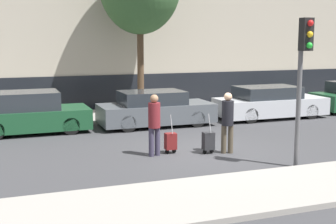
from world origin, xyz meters
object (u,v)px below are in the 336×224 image
object	(u,v)px
parked_car_1	(155,109)
pedestrian_right	(228,119)
pedestrian_left	(154,121)
parked_car_2	(270,103)
trolley_right	(208,141)
trolley_left	(171,141)
parked_car_0	(30,114)
traffic_light	(303,62)

from	to	relation	value
parked_car_1	pedestrian_right	distance (m)	4.82
pedestrian_left	pedestrian_right	distance (m)	2.12
parked_car_1	parked_car_2	bearing A→B (deg)	0.08
trolley_right	parked_car_1	bearing A→B (deg)	90.47
parked_car_2	trolley_right	world-z (taller)	parked_car_2
trolley_left	pedestrian_left	bearing A→B (deg)	-167.11
parked_car_1	pedestrian_right	xyz separation A→B (m)	(0.57, -4.77, 0.38)
parked_car_2	trolley_right	bearing A→B (deg)	-137.20
trolley_right	pedestrian_left	bearing A→B (deg)	169.73
parked_car_1	pedestrian_right	world-z (taller)	pedestrian_right
parked_car_0	parked_car_1	bearing A→B (deg)	-3.59
pedestrian_right	trolley_right	xyz separation A→B (m)	(-0.53, 0.15, -0.64)
parked_car_0	pedestrian_right	distance (m)	7.19
trolley_left	trolley_right	world-z (taller)	trolley_right
parked_car_0	trolley_right	bearing A→B (deg)	-47.06
parked_car_2	pedestrian_right	bearing A→B (deg)	-133.10
parked_car_1	pedestrian_right	size ratio (longest dim) A/B	2.44
parked_car_0	traffic_light	bearing A→B (deg)	-49.40
parked_car_2	pedestrian_right	size ratio (longest dim) A/B	2.60
pedestrian_left	trolley_right	world-z (taller)	pedestrian_left
parked_car_2	trolley_right	xyz separation A→B (m)	(-5.00, -4.63, -0.26)
parked_car_0	trolley_left	size ratio (longest dim) A/B	3.49
pedestrian_right	trolley_right	world-z (taller)	pedestrian_right
parked_car_0	traffic_light	xyz separation A→B (m)	(6.09, -7.10, 2.02)
parked_car_1	pedestrian_left	bearing A→B (deg)	-109.16
parked_car_2	trolley_left	xyz separation A→B (m)	(-6.01, -4.23, -0.28)
pedestrian_left	parked_car_1	bearing A→B (deg)	-122.11
parked_car_0	trolley_left	bearing A→B (deg)	-51.71
parked_car_0	pedestrian_left	xyz separation A→B (m)	(3.02, -4.63, 0.32)
trolley_right	traffic_light	size ratio (longest dim) A/B	0.31
pedestrian_right	parked_car_0	bearing A→B (deg)	150.79
parked_car_1	trolley_left	world-z (taller)	parked_car_1
parked_car_0	pedestrian_right	world-z (taller)	pedestrian_right
parked_car_2	trolley_right	distance (m)	6.82
pedestrian_left	traffic_light	xyz separation A→B (m)	(3.07, -2.47, 1.70)
parked_car_1	trolley_right	size ratio (longest dim) A/B	3.70
parked_car_2	traffic_light	size ratio (longest dim) A/B	1.21
parked_car_2	pedestrian_left	xyz separation A→B (m)	(-6.55, -4.35, 0.37)
parked_car_2	pedestrian_left	world-z (taller)	pedestrian_left
parked_car_0	pedestrian_right	size ratio (longest dim) A/B	2.24
parked_car_1	parked_car_2	distance (m)	5.04
parked_car_2	trolley_left	distance (m)	7.36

